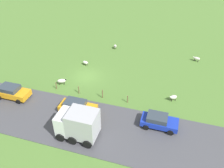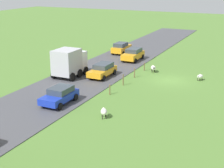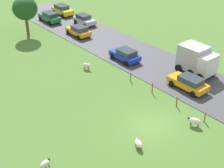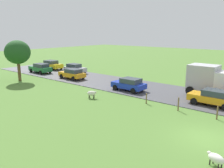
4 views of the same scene
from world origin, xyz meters
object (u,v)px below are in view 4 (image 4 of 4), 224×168
object	(u,v)px
car_0	(129,84)
car_6	(214,97)
truck_0	(208,79)
sheep_0	(216,158)
tree_1	(18,52)
car_1	(72,74)
car_4	(40,68)
car_2	(52,65)
car_7	(75,68)
sheep_3	(92,93)

from	to	relation	value
car_0	car_6	size ratio (longest dim) A/B	0.91
truck_0	car_6	xyz separation A→B (m)	(-3.44, -1.75, -0.96)
sheep_0	tree_1	distance (m)	29.15
car_1	car_4	size ratio (longest dim) A/B	0.95
sheep_0	tree_1	world-z (taller)	tree_1
car_1	car_2	size ratio (longest dim) A/B	0.98
sheep_0	car_7	size ratio (longest dim) A/B	0.28
sheep_3	car_7	size ratio (longest dim) A/B	0.27
car_6	car_7	distance (m)	23.81
tree_1	car_6	xyz separation A→B (m)	(5.71, -25.10, -3.22)
sheep_3	car_0	distance (m)	5.30
sheep_0	car_4	size ratio (longest dim) A/B	0.25
car_2	car_6	world-z (taller)	car_2
truck_0	car_7	size ratio (longest dim) A/B	1.07
sheep_0	car_6	bearing A→B (deg)	17.68
sheep_0	tree_1	size ratio (longest dim) A/B	0.19
car_7	car_2	bearing A→B (deg)	89.45
car_4	car_6	world-z (taller)	car_4
sheep_3	truck_0	bearing A→B (deg)	-44.90
truck_0	car_1	world-z (taller)	truck_0
sheep_3	car_6	xyz separation A→B (m)	(5.59, -10.75, 0.31)
tree_1	car_1	xyz separation A→B (m)	(5.64, -4.91, -3.23)
sheep_3	car_6	distance (m)	12.12
sheep_0	car_4	bearing A→B (deg)	71.61
tree_1	car_0	bearing A→B (deg)	-71.24
car_6	sheep_3	bearing A→B (deg)	117.47
sheep_0	car_7	distance (m)	30.41
car_0	car_2	xyz separation A→B (m)	(3.90, 20.48, 0.06)
tree_1	sheep_0	bearing A→B (deg)	-99.84
tree_1	car_4	distance (m)	7.19
car_0	car_4	world-z (taller)	car_4
tree_1	car_2	distance (m)	10.89
sheep_0	car_6	size ratio (longest dim) A/B	0.25
car_1	truck_0	bearing A→B (deg)	-79.19
car_6	truck_0	bearing A→B (deg)	26.98
car_7	sheep_0	bearing A→B (deg)	-117.53
sheep_0	truck_0	distance (m)	15.07
truck_0	car_4	bearing A→B (deg)	97.64
car_4	car_7	xyz separation A→B (m)	(3.52, -4.73, -0.02)
sheep_3	car_4	bearing A→B (deg)	72.71
tree_1	car_1	distance (m)	8.14
tree_1	car_2	bearing A→B (deg)	28.24
car_2	car_7	bearing A→B (deg)	-90.55
sheep_0	sheep_3	world-z (taller)	sheep_3
car_1	car_6	bearing A→B (deg)	-89.78
car_0	car_6	world-z (taller)	car_6
sheep_3	car_6	bearing A→B (deg)	-62.53
sheep_3	truck_0	distance (m)	12.81
car_1	car_2	bearing A→B (deg)	70.22
tree_1	truck_0	size ratio (longest dim) A/B	1.37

